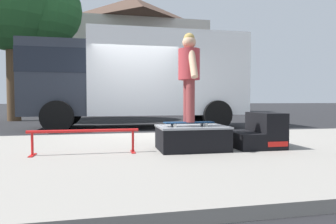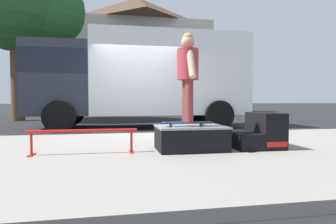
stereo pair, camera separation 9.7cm
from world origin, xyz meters
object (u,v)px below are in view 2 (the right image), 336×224
skate_box (191,137)px  box_truck (139,76)px  kicker_ramp (259,133)px  skateboard (188,123)px  grind_rail (83,135)px  skater_kid (188,70)px

skate_box → box_truck: 5.43m
kicker_ramp → skateboard: 1.25m
kicker_ramp → box_truck: size_ratio=0.11×
box_truck → grind_rail: bearing=-103.7°
skateboard → skater_kid: (0.00, -0.00, 0.82)m
grind_rail → skate_box: bearing=1.0°
skate_box → skater_kid: bearing=-140.6°
skater_kid → box_truck: size_ratio=0.20×
grind_rail → skater_kid: size_ratio=1.15×
kicker_ramp → skater_kid: 1.60m
skate_box → box_truck: box_truck is taller
skate_box → skateboard: bearing=-140.6°
kicker_ramp → box_truck: bearing=106.3°
kicker_ramp → box_truck: box_truck is taller
skater_kid → box_truck: 5.31m
skate_box → kicker_ramp: 1.17m
kicker_ramp → grind_rail: bearing=-179.4°
kicker_ramp → grind_rail: (-2.82, -0.03, 0.03)m
grind_rail → skateboard: skateboard is taller
skateboard → grind_rail: bearing=179.0°
skate_box → grind_rail: 1.65m
kicker_ramp → skateboard: (-1.23, -0.05, 0.20)m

